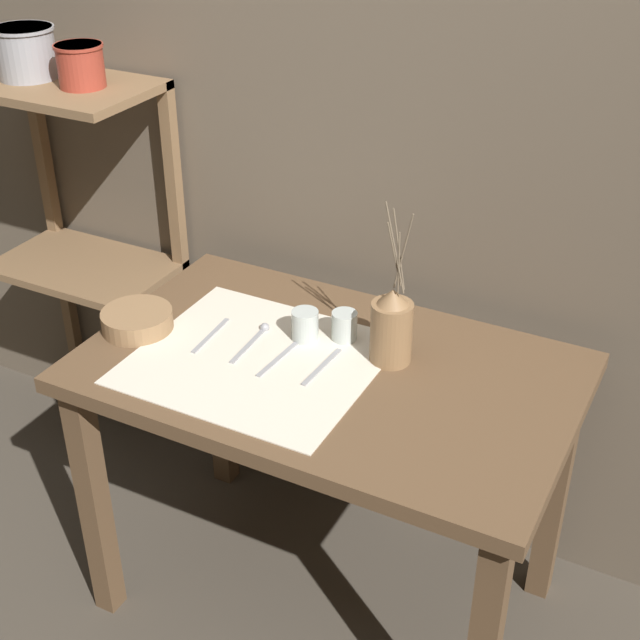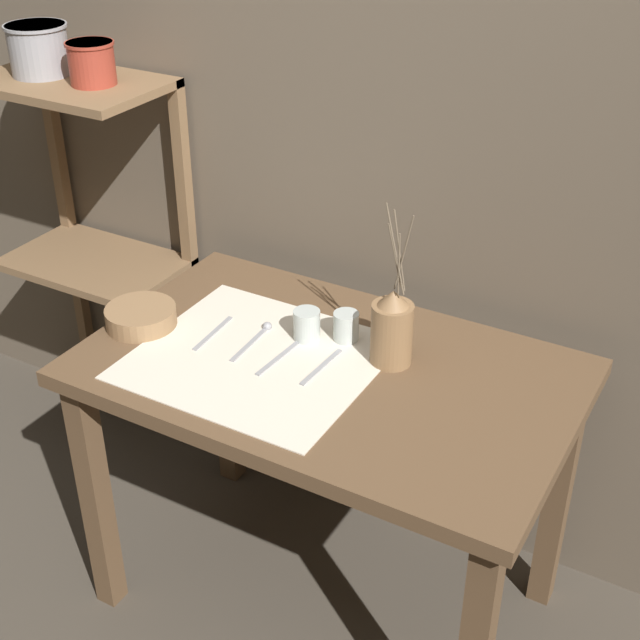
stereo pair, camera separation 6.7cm
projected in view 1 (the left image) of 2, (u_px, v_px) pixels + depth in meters
The scene contains 15 objects.
ground_plane at pixel (326, 595), 2.50m from camera, with size 12.00×12.00×0.00m, color #473F35.
stone_wall_back at pixel (413, 133), 2.23m from camera, with size 7.00×0.06×2.40m.
wooden_table at pixel (328, 405), 2.16m from camera, with size 1.16×0.72×0.78m.
wooden_shelf_unit at pixel (86, 206), 2.64m from camera, with size 0.53×0.34×1.26m.
linen_cloth at pixel (257, 359), 2.12m from camera, with size 0.56×0.51×0.00m.
pitcher_with_flowers at pixel (391, 327), 2.07m from camera, with size 0.10×0.10×0.41m.
wooden_bowl at pixel (137, 320), 2.23m from camera, with size 0.18×0.18×0.05m.
glass_tumbler_near at pixel (305, 325), 2.17m from camera, with size 0.07×0.07×0.08m.
glass_tumbler_far at pixel (344, 326), 2.18m from camera, with size 0.06×0.06×0.07m.
fork_inner at pixel (211, 335), 2.20m from camera, with size 0.02×0.17×0.00m.
spoon_outer at pixel (259, 334), 2.20m from camera, with size 0.03×0.18×0.02m.
fork_outer at pixel (278, 359), 2.11m from camera, with size 0.02×0.17×0.00m.
knife_center at pixel (322, 367), 2.08m from camera, with size 0.02×0.17×0.00m.
metal_pot_large at pixel (25, 51), 2.41m from camera, with size 0.17×0.17×0.14m.
metal_pot_small at pixel (80, 64), 2.34m from camera, with size 0.13×0.13×0.11m.
Camera 1 is at (0.78, -1.55, 1.95)m, focal length 50.00 mm.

